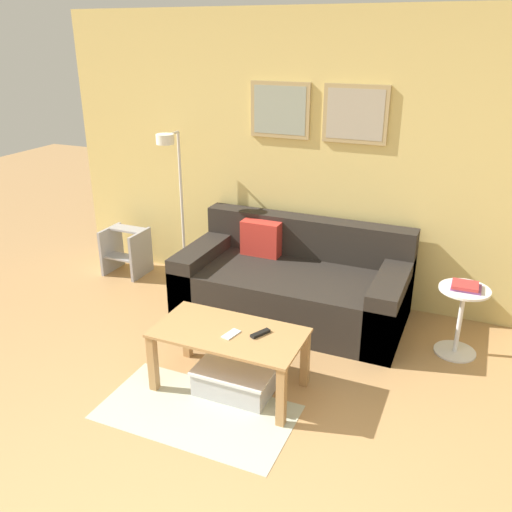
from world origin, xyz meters
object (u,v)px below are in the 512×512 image
couch (293,284)px  coffee_table (229,342)px  floor_lamp (175,193)px  side_table (461,315)px  remote_control (260,333)px  book_stack (466,286)px  storage_bin (236,379)px  cell_phone (231,334)px  step_stool (126,250)px

couch → coffee_table: 1.22m
floor_lamp → side_table: floor_lamp is taller
floor_lamp → side_table: (2.70, -0.33, -0.57)m
couch → remote_control: couch is taller
coffee_table → remote_control: remote_control is taller
book_stack → remote_control: book_stack is taller
couch → book_stack: bearing=-4.7°
storage_bin → side_table: bearing=39.4°
book_stack → cell_phone: 1.81m
floor_lamp → side_table: size_ratio=2.66×
cell_phone → step_stool: step_stool is taller
coffee_table → floor_lamp: bearing=131.4°
coffee_table → storage_bin: 0.28m
coffee_table → step_stool: bearing=143.7°
storage_bin → step_stool: step_stool is taller
floor_lamp → remote_control: floor_lamp is taller
side_table → remote_control: 1.62m
side_table → cell_phone: (-1.40, -1.14, 0.12)m
book_stack → remote_control: size_ratio=1.44×
floor_lamp → remote_control: (1.48, -1.39, -0.45)m
coffee_table → remote_control: size_ratio=6.87×
step_stool → storage_bin: bearing=-35.9°
side_table → remote_control: bearing=-138.9°
floor_lamp → storage_bin: bearing=-47.8°
book_stack → coffee_table: bearing=-142.4°
side_table → remote_control: size_ratio=3.73×
couch → book_stack: couch is taller
cell_phone → storage_bin: bearing=35.3°
storage_bin → floor_lamp: floor_lamp is taller
step_stool → floor_lamp: bearing=7.5°
floor_lamp → book_stack: floor_lamp is taller
side_table → cell_phone: side_table is taller
floor_lamp → couch: bearing=-9.6°
cell_phone → step_stool: (-1.89, 1.39, -0.20)m
storage_bin → book_stack: bearing=39.3°
book_stack → step_stool: (-3.29, 0.26, -0.33)m
floor_lamp → remote_control: bearing=-43.2°
cell_phone → coffee_table: bearing=149.1°
cell_phone → side_table: bearing=51.7°
floor_lamp → remote_control: 2.09m
remote_control → coffee_table: bearing=-141.0°
couch → side_table: bearing=-4.5°
remote_control → book_stack: bearing=67.7°
storage_bin → cell_phone: cell_phone is taller
coffee_table → cell_phone: cell_phone is taller
floor_lamp → step_stool: bearing=-172.5°
couch → coffee_table: (-0.03, -1.22, 0.09)m
storage_bin → floor_lamp: bearing=132.2°
step_stool → book_stack: bearing=-4.5°
storage_bin → step_stool: size_ratio=1.14×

